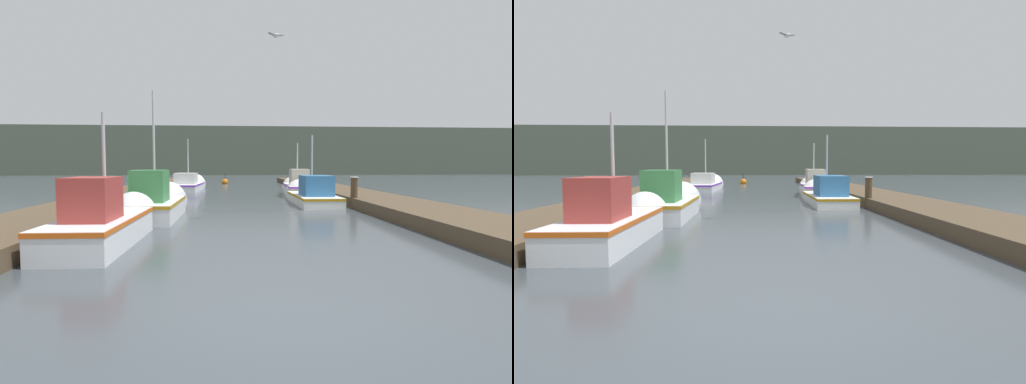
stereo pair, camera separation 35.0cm
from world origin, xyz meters
TOP-DOWN VIEW (x-y plane):
  - ground_plane at (0.00, 0.00)m, footprint 200.00×200.00m
  - dock_left at (-6.01, 16.00)m, footprint 2.78×40.00m
  - dock_right at (6.01, 16.00)m, footprint 2.78×40.00m
  - distant_shore_ridge at (0.00, 67.96)m, footprint 120.00×16.00m
  - fishing_boat_0 at (-3.64, 4.92)m, footprint 1.62×5.17m
  - fishing_boat_1 at (-3.25, 9.53)m, footprint 1.85×5.04m
  - fishing_boat_2 at (3.32, 13.86)m, footprint 1.81×5.70m
  - fishing_boat_3 at (3.52, 18.54)m, footprint 1.75×5.75m
  - fishing_boat_4 at (-3.31, 23.72)m, footprint 2.17×5.96m
  - mooring_piling_0 at (4.74, 11.63)m, footprint 0.34×0.34m
  - mooring_piling_1 at (-4.60, 6.07)m, footprint 0.27×0.27m
  - channel_buoy at (-0.76, 32.16)m, footprint 0.61×0.61m
  - seagull_lead at (0.87, 7.91)m, footprint 0.55×0.34m

SIDE VIEW (x-z plane):
  - ground_plane at x=0.00m, z-range 0.00..0.00m
  - channel_buoy at x=-0.76m, z-range -0.38..0.73m
  - dock_left at x=-6.01m, z-range 0.00..0.43m
  - dock_right at x=6.01m, z-range 0.00..0.43m
  - fishing_boat_4 at x=-3.31m, z-range -1.71..2.47m
  - fishing_boat_2 at x=3.32m, z-range -1.51..2.32m
  - mooring_piling_1 at x=-4.60m, z-range 0.01..0.96m
  - fishing_boat_0 at x=-3.64m, z-range -1.26..2.23m
  - fishing_boat_1 at x=-3.25m, z-range -1.98..2.95m
  - fishing_boat_3 at x=3.52m, z-range -1.21..2.21m
  - mooring_piling_0 at x=4.74m, z-range 0.01..1.34m
  - distant_shore_ridge at x=0.00m, z-range 0.00..7.94m
  - seagull_lead at x=0.87m, z-range 5.91..6.04m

